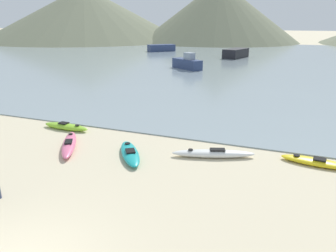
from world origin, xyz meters
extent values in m
cube|color=gray|center=(0.00, 44.84, 0.03)|extent=(160.00, 70.00, 0.06)
cone|color=#6B7056|center=(-51.81, 78.31, 7.23)|extent=(56.39, 56.39, 14.46)
cone|color=#6B7056|center=(-14.96, 84.38, 7.59)|extent=(41.47, 41.47, 15.17)
ellipsoid|color=yellow|center=(6.64, 8.98, 0.12)|extent=(2.69, 1.02, 0.25)
cube|color=black|center=(6.78, 8.96, 0.27)|extent=(0.52, 0.45, 0.05)
cylinder|color=black|center=(5.93, 9.06, 0.26)|extent=(0.25, 0.25, 0.02)
ellipsoid|color=#8CCC2D|center=(-5.36, 9.04, 0.15)|extent=(2.72, 0.72, 0.30)
cube|color=black|center=(-5.49, 9.04, 0.33)|extent=(0.50, 0.37, 0.05)
cylinder|color=black|center=(-4.61, 9.02, 0.32)|extent=(0.22, 0.22, 0.02)
ellipsoid|color=white|center=(2.70, 8.26, 0.16)|extent=(3.43, 1.67, 0.31)
cube|color=black|center=(2.86, 8.32, 0.34)|extent=(0.69, 0.50, 0.05)
cylinder|color=black|center=(1.80, 7.95, 0.32)|extent=(0.20, 0.20, 0.02)
ellipsoid|color=#E5668C|center=(-3.56, 6.96, 0.16)|extent=(2.24, 3.08, 0.33)
cube|color=black|center=(-3.47, 6.82, 0.35)|extent=(0.58, 0.67, 0.05)
cylinder|color=black|center=(-4.05, 7.72, 0.34)|extent=(0.20, 0.20, 0.02)
ellipsoid|color=teal|center=(-0.56, 7.05, 0.15)|extent=(2.18, 2.68, 0.29)
cube|color=black|center=(-0.48, 6.94, 0.32)|extent=(0.60, 0.63, 0.05)
cylinder|color=black|center=(-1.01, 7.68, 0.30)|extent=(0.24, 0.24, 0.02)
cube|color=navy|center=(-6.38, 32.38, 0.61)|extent=(4.20, 3.51, 1.10)
cube|color=#8C99A8|center=(-6.03, 32.13, 1.55)|extent=(1.48, 1.36, 0.77)
cube|color=black|center=(-3.23, 46.27, 0.73)|extent=(3.27, 5.37, 1.34)
cube|color=navy|center=(-17.86, 52.38, 0.65)|extent=(4.81, 4.71, 1.19)
camera|label=1|loc=(5.52, -4.15, 5.43)|focal=35.00mm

